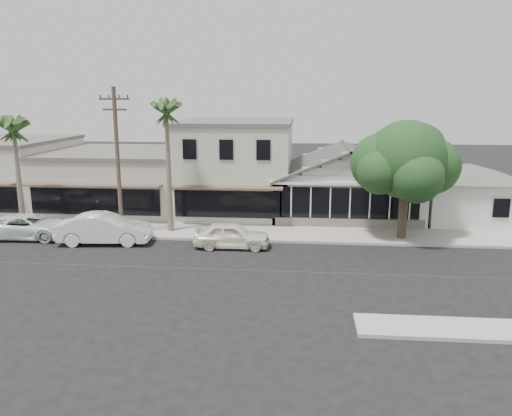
# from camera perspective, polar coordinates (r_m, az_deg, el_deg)

# --- Properties ---
(ground) EXTENTS (140.00, 140.00, 0.00)m
(ground) POSITION_cam_1_polar(r_m,az_deg,el_deg) (24.88, 0.66, -7.19)
(ground) COLOR black
(ground) RESTS_ON ground
(sidewalk_north) EXTENTS (90.00, 3.50, 0.15)m
(sidewalk_north) POSITION_cam_1_polar(r_m,az_deg,el_deg) (32.75, -12.46, -2.48)
(sidewalk_north) COLOR #9E9991
(sidewalk_north) RESTS_ON ground
(corner_shop) EXTENTS (10.40, 8.60, 5.10)m
(corner_shop) POSITION_cam_1_polar(r_m,az_deg,el_deg) (36.41, 10.17, 3.22)
(corner_shop) COLOR silver
(corner_shop) RESTS_ON ground
(side_cottage) EXTENTS (6.00, 6.00, 3.00)m
(side_cottage) POSITION_cam_1_polar(r_m,az_deg,el_deg) (37.28, 22.88, 0.89)
(side_cottage) COLOR silver
(side_cottage) RESTS_ON ground
(row_building_near) EXTENTS (8.00, 10.00, 6.50)m
(row_building_near) POSITION_cam_1_polar(r_m,az_deg,el_deg) (37.51, -2.23, 4.66)
(row_building_near) COLOR beige
(row_building_near) RESTS_ON ground
(row_building_midnear) EXTENTS (10.00, 10.00, 4.20)m
(row_building_midnear) POSITION_cam_1_polar(r_m,az_deg,el_deg) (39.87, -15.17, 3.03)
(row_building_midnear) COLOR #B7B1A4
(row_building_midnear) RESTS_ON ground
(utility_pole) EXTENTS (1.80, 0.24, 9.00)m
(utility_pole) POSITION_cam_1_polar(r_m,az_deg,el_deg) (30.75, -15.53, 5.35)
(utility_pole) COLOR brown
(utility_pole) RESTS_ON ground
(car_0) EXTENTS (4.36, 1.85, 1.47)m
(car_0) POSITION_cam_1_polar(r_m,az_deg,el_deg) (28.41, -2.79, -3.12)
(car_0) COLOR white
(car_0) RESTS_ON ground
(car_1) EXTENTS (5.55, 2.40, 1.77)m
(car_1) POSITION_cam_1_polar(r_m,az_deg,el_deg) (30.47, -16.94, -2.28)
(car_1) COLOR white
(car_1) RESTS_ON ground
(car_2) EXTENTS (5.31, 2.56, 1.46)m
(car_2) POSITION_cam_1_polar(r_m,az_deg,el_deg) (33.25, -24.51, -1.94)
(car_2) COLOR white
(car_2) RESTS_ON ground
(shade_tree) EXTENTS (6.45, 5.83, 7.15)m
(shade_tree) POSITION_cam_1_polar(r_m,az_deg,el_deg) (30.59, 16.61, 5.10)
(shade_tree) COLOR #4B3A2D
(shade_tree) RESTS_ON ground
(palm_east) EXTENTS (3.12, 3.12, 8.70)m
(palm_east) POSITION_cam_1_polar(r_m,az_deg,el_deg) (30.99, -10.20, 10.66)
(palm_east) COLOR #726651
(palm_east) RESTS_ON ground
(palm_mid) EXTENTS (3.10, 3.10, 7.71)m
(palm_mid) POSITION_cam_1_polar(r_m,az_deg,el_deg) (33.99, -25.98, 8.20)
(palm_mid) COLOR #726651
(palm_mid) RESTS_ON ground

